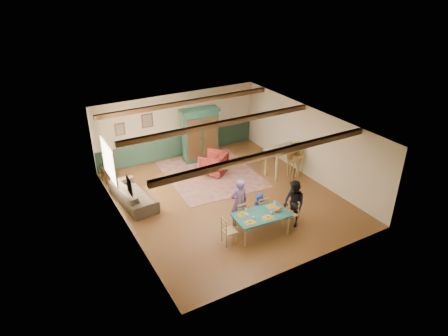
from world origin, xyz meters
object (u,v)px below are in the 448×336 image
dining_chair_far_left (240,213)px  table_lamp (107,161)px  dining_table (261,224)px  sofa (133,194)px  dining_chair_end_left (229,230)px  dining_chair_end_right (290,213)px  dining_chair_far_right (261,208)px  person_man (239,202)px  bar_stool_left (294,163)px  person_child (259,206)px  cat (278,210)px  end_table (109,174)px  armchair (213,163)px  bar_stool_right (297,159)px  person_woman (294,204)px  counter_table (283,162)px  armoire (200,135)px

dining_chair_far_left → table_lamp: (-2.75, 4.81, 0.41)m
dining_table → sofa: 4.52m
dining_chair_end_left → dining_chair_end_right: bearing=-90.0°
dining_chair_far_right → person_man: person_man is taller
sofa → bar_stool_left: bar_stool_left is taller
dining_chair_far_left → person_child: 0.73m
cat → end_table: 6.66m
person_child → sofa: (-3.18, 2.88, -0.13)m
dining_chair_end_right → armchair: (-0.42, 4.22, -0.01)m
dining_table → dining_chair_far_right: bearing=56.7°
cat → armchair: size_ratio=0.35×
armchair → person_child: bearing=49.5°
dining_chair_far_left → bar_stool_left: size_ratio=0.76×
bar_stool_right → dining_chair_end_left: bearing=-153.5°
dining_table → person_child: (0.42, 0.70, 0.12)m
sofa → dining_chair_end_right: bearing=-138.8°
dining_chair_end_left → person_man: person_man is taller
person_woman → bar_stool_right: person_woman is taller
person_child → armchair: person_child is taller
counter_table → dining_table: bearing=-136.3°
cat → sofa: size_ratio=0.14×
dining_chair_end_right → cat: (-0.55, -0.05, 0.33)m
armoire → bar_stool_right: size_ratio=1.75×
person_child → bar_stool_left: bar_stool_left is taller
person_woman → armoire: bearing=-171.8°
sofa → bar_stool_right: (6.13, -1.08, 0.30)m
person_child → armchair: size_ratio=0.98×
dining_chair_end_right → sofa: dining_chair_end_right is taller
dining_chair_far_right → dining_chair_end_right: size_ratio=1.00×
dining_chair_far_right → counter_table: counter_table is taller
armoire → armchair: 1.51m
end_table → bar_stool_left: bearing=-26.6°
cat → counter_table: (2.37, 2.86, -0.21)m
person_man → counter_table: 3.75m
counter_table → bar_stool_left: bearing=-53.6°
sofa → table_lamp: (-0.30, 1.91, 0.51)m
dining_chair_far_right → end_table: dining_chair_far_right is taller
dining_chair_far_left → armchair: dining_chair_far_left is taller
dining_chair_far_right → armoire: size_ratio=0.39×
dining_chair_end_right → armchair: bearing=-170.1°
cat → dining_chair_end_left: bearing=176.6°
armoire → end_table: bearing=-172.9°
dining_chair_far_left → armoire: (1.06, 4.81, 0.67)m
dining_chair_far_left → person_woman: (1.45, -0.76, 0.32)m
person_man → bar_stool_right: 4.07m
cat → bar_stool_right: bar_stool_right is taller
table_lamp → armchair: bearing=-20.0°
dining_chair_end_left → bar_stool_left: bar_stool_left is taller
bar_stool_left → dining_table: bearing=-146.6°
dining_chair_end_right → sofa: 5.28m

